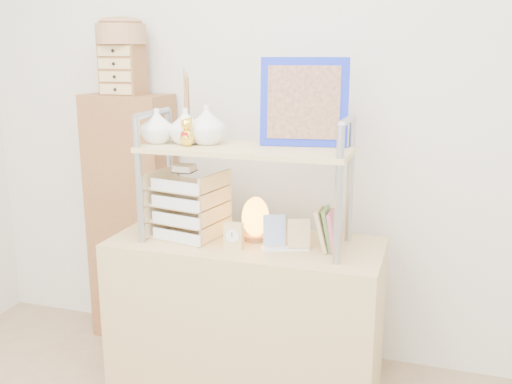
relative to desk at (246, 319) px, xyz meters
The scene contains 10 objects.
room_shell 1.55m from the desk, 90.00° to the right, with size 3.42×3.41×2.61m.
desk is the anchor object (origin of this frame).
cabinet 0.91m from the desk, 154.45° to the left, with size 0.45×0.24×1.35m, color brown.
hutch 0.84m from the desk, behind, with size 0.92×0.34×0.79m.
letter_tray 0.58m from the desk, behind, with size 0.31×0.30×0.33m.
salt_lamp 0.48m from the desk, 45.66° to the left, with size 0.13×0.12×0.20m.
desk_clock 0.45m from the desk, 98.73° to the right, with size 0.08×0.04×0.11m.
postcard_stand 0.46m from the desk, 12.15° to the right, with size 0.21×0.12×0.14m.
drawer_chest 1.39m from the desk, 155.80° to the left, with size 0.20×0.16×0.25m.
woven_basket 1.53m from the desk, 155.66° to the left, with size 0.25×0.25×0.10m, color #8D6240.
Camera 1 is at (0.77, -1.06, 1.57)m, focal length 40.00 mm.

